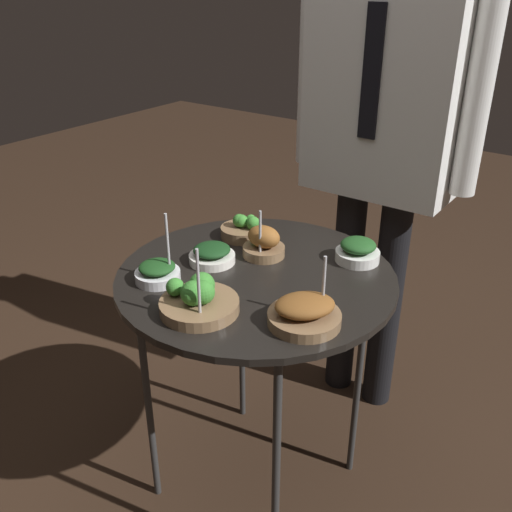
{
  "coord_description": "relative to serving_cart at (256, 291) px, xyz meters",
  "views": [
    {
      "loc": [
        0.74,
        -1.02,
        1.42
      ],
      "look_at": [
        0.0,
        0.0,
        0.78
      ],
      "focal_mm": 40.0,
      "sensor_mm": 36.0,
      "label": 1
    }
  ],
  "objects": [
    {
      "name": "ground_plane",
      "position": [
        0.0,
        0.0,
        -0.68
      ],
      "size": [
        8.0,
        8.0,
        0.0
      ],
      "primitive_type": "plane",
      "color": "black"
    },
    {
      "name": "serving_cart",
      "position": [
        0.0,
        0.0,
        0.0
      ],
      "size": [
        0.71,
        0.71,
        0.73
      ],
      "color": "black",
      "rests_on": "ground_plane"
    },
    {
      "name": "bowl_roast_front_left",
      "position": [
        -0.04,
        0.09,
        0.09
      ],
      "size": [
        0.11,
        0.11,
        0.14
      ],
      "color": "brown",
      "rests_on": "serving_cart"
    },
    {
      "name": "bowl_spinach_mid_right",
      "position": [
        0.17,
        0.21,
        0.08
      ],
      "size": [
        0.12,
        0.12,
        0.06
      ],
      "color": "white",
      "rests_on": "serving_cart"
    },
    {
      "name": "bowl_spinach_front_right",
      "position": [
        -0.13,
        -0.02,
        0.07
      ],
      "size": [
        0.12,
        0.12,
        0.05
      ],
      "color": "silver",
      "rests_on": "serving_cart"
    },
    {
      "name": "bowl_spinach_back_right",
      "position": [
        -0.17,
        -0.17,
        0.07
      ],
      "size": [
        0.11,
        0.11,
        0.18
      ],
      "color": "silver",
      "rests_on": "serving_cart"
    },
    {
      "name": "bowl_roast_front_center",
      "position": [
        0.22,
        -0.12,
        0.08
      ],
      "size": [
        0.16,
        0.16,
        0.15
      ],
      "color": "brown",
      "rests_on": "serving_cart"
    },
    {
      "name": "bowl_broccoli_near_rim",
      "position": [
        -0.16,
        0.15,
        0.07
      ],
      "size": [
        0.12,
        0.12,
        0.07
      ],
      "color": "brown",
      "rests_on": "serving_cart"
    },
    {
      "name": "bowl_broccoli_center",
      "position": [
        -0.0,
        -0.22,
        0.08
      ],
      "size": [
        0.18,
        0.18,
        0.18
      ],
      "color": "brown",
      "rests_on": "serving_cart"
    },
    {
      "name": "waiter_figure",
      "position": [
        0.05,
        0.57,
        0.34
      ],
      "size": [
        0.59,
        0.22,
        1.6
      ],
      "color": "black",
      "rests_on": "ground_plane"
    }
  ]
}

